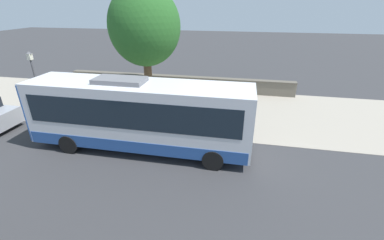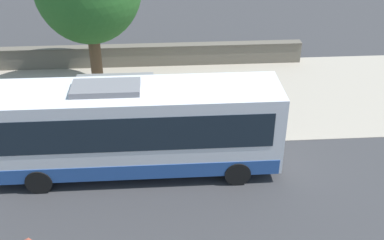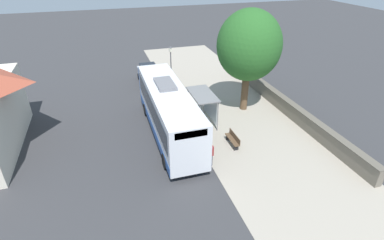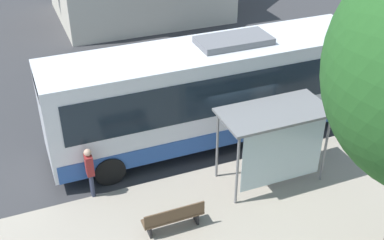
{
  "view_description": "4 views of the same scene",
  "coord_description": "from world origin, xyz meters",
  "views": [
    {
      "loc": [
        12.81,
        5.6,
        7.14
      ],
      "look_at": [
        0.12,
        3.07,
        1.17
      ],
      "focal_mm": 24.0,
      "sensor_mm": 36.0,
      "label": 1
    },
    {
      "loc": [
        17.4,
        1.87,
        11.56
      ],
      "look_at": [
        1.02,
        2.98,
        1.84
      ],
      "focal_mm": 45.0,
      "sensor_mm": 36.0,
      "label": 2
    },
    {
      "loc": [
        5.66,
        19.5,
        11.89
      ],
      "look_at": [
        0.36,
        2.23,
        1.8
      ],
      "focal_mm": 28.0,
      "sensor_mm": 36.0,
      "label": 3
    },
    {
      "loc": [
        -11.73,
        6.69,
        9.83
      ],
      "look_at": [
        0.59,
        1.72,
        1.63
      ],
      "focal_mm": 45.0,
      "sensor_mm": 36.0,
      "label": 4
    }
  ],
  "objects": [
    {
      "name": "shade_tree",
      "position": [
        -5.47,
        -1.49,
        5.54
      ],
      "size": [
        5.12,
        5.12,
        8.39
      ],
      "color": "brown",
      "rests_on": "ground"
    },
    {
      "name": "bus_shelter",
      "position": [
        -1.39,
        -0.21,
        2.11
      ],
      "size": [
        1.7,
        3.35,
        2.54
      ],
      "color": "slate",
      "rests_on": "ground"
    },
    {
      "name": "bus",
      "position": [
        1.65,
        0.63,
        1.96
      ],
      "size": [
        2.65,
        11.27,
        3.8
      ],
      "color": "silver",
      "rests_on": "ground"
    },
    {
      "name": "pedestrian",
      "position": [
        0.07,
        5.24,
        1.02
      ],
      "size": [
        0.34,
        0.23,
        1.73
      ],
      "color": "#2D3347",
      "rests_on": "ground"
    },
    {
      "name": "ground_plane",
      "position": [
        0.0,
        0.0,
        0.0
      ],
      "size": [
        120.0,
        120.0,
        0.0
      ],
      "primitive_type": "plane",
      "color": "#353538",
      "rests_on": "ground"
    },
    {
      "name": "street_lamp_near",
      "position": [
        -0.37,
        -6.86,
        2.66
      ],
      "size": [
        0.28,
        0.28,
        4.5
      ],
      "color": "#4C4C51",
      "rests_on": "ground"
    },
    {
      "name": "stone_wall",
      "position": [
        -8.55,
        0.0,
        0.63
      ],
      "size": [
        0.6,
        20.0,
        1.24
      ],
      "color": "#6B6356",
      "rests_on": "ground"
    },
    {
      "name": "sidewalk_plaza",
      "position": [
        -4.5,
        0.0,
        0.01
      ],
      "size": [
        9.0,
        44.0,
        0.02
      ],
      "color": "#9E9384",
      "rests_on": "ground"
    },
    {
      "name": "bench",
      "position": [
        -2.28,
        3.44,
        0.48
      ],
      "size": [
        0.4,
        1.76,
        0.88
      ],
      "color": "brown",
      "rests_on": "ground"
    }
  ]
}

